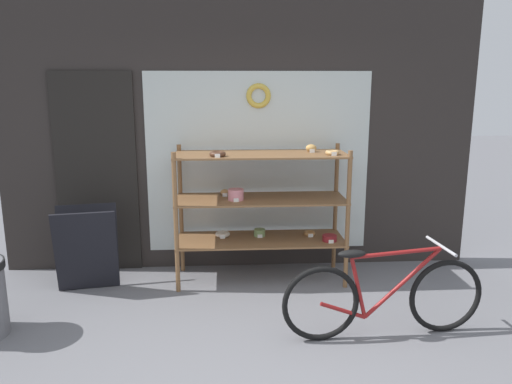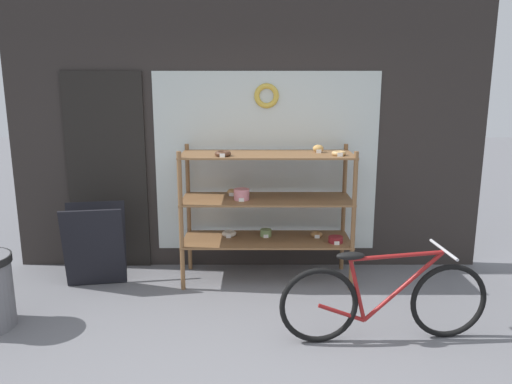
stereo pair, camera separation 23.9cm
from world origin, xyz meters
name	(u,v)px [view 2 (the right image)]	position (x,y,z in m)	size (l,w,h in m)	color
storefront_facade	(242,123)	(-0.05, 2.40, 1.57)	(5.01, 0.13, 3.23)	#2D2826
display_case	(266,201)	(0.20, 1.97, 0.83)	(1.69, 0.59, 1.38)	brown
bicycle	(383,300)	(1.09, 0.73, 0.34)	(1.65, 0.46, 0.75)	black
sandwich_board	(94,245)	(-1.50, 1.82, 0.41)	(0.63, 0.47, 0.81)	black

